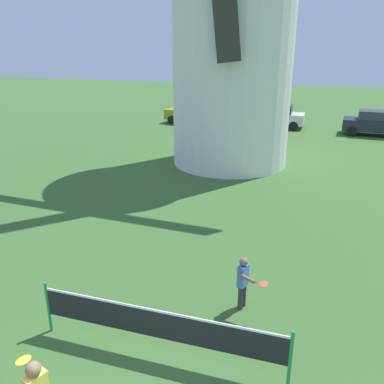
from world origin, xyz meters
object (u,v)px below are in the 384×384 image
Objects in this scene: player_far at (244,280)px; parked_car_mustard at (193,112)px; windmill at (234,10)px; parked_car_cream at (276,116)px; parked_car_black at (376,123)px; tennis_net at (158,325)px.

player_far is 0.29× the size of parked_car_mustard.
windmill reaches higher than parked_car_cream.
parked_car_black is at bearing -2.71° from parked_car_mustard.
tennis_net is 22.90m from parked_car_black.
parked_car_mustard reaches higher than tennis_net.
player_far is 22.18m from parked_car_mustard.
tennis_net is (1.60, -13.11, -6.14)m from windmill.
player_far is at bearing 57.68° from tennis_net.
tennis_net is 23.05m from parked_car_cream.
parked_car_mustard is at bearing 105.79° from tennis_net.
player_far is at bearing -76.10° from windmill.
parked_car_black is at bearing 50.35° from windmill.
parked_car_mustard is (-6.42, 22.71, 0.13)m from tennis_net.
tennis_net is 3.85× the size of player_far.
tennis_net is at bearing -83.06° from windmill.
parked_car_cream is (5.93, 0.33, -0.00)m from parked_car_mustard.
parked_car_black is (6.37, -0.92, 0.00)m from parked_car_cream.
windmill is 3.41× the size of parked_car_mustard.
windmill is 13.10m from player_far.
player_far is at bearing -85.46° from parked_car_cream.
windmill reaches higher than parked_car_black.
player_far is at bearing -69.95° from parked_car_mustard.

